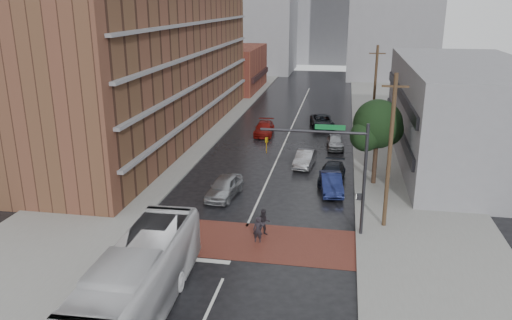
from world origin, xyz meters
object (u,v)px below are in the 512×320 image
(transit_bus, at_px, (136,284))
(car_parked_far, at_px, (335,142))
(car_travel_c, at_px, (264,128))
(car_parked_near, at_px, (331,183))
(pedestrian_a, at_px, (258,230))
(car_travel_b, at_px, (305,159))
(pedestrian_b, at_px, (264,223))
(suv_travel, at_px, (322,122))
(car_parked_mid, at_px, (332,173))
(car_travel_a, at_px, (224,187))

(transit_bus, relative_size, car_parked_far, 3.07)
(car_travel_c, xyz_separation_m, car_parked_near, (7.83, -16.28, 0.02))
(pedestrian_a, xyz_separation_m, car_parked_far, (4.10, 21.43, -0.13))
(transit_bus, height_order, car_travel_b, transit_bus)
(pedestrian_b, distance_m, car_travel_c, 24.82)
(pedestrian_b, bearing_deg, car_travel_b, 62.72)
(suv_travel, xyz_separation_m, car_parked_mid, (1.69, -18.04, -0.05))
(car_travel_b, bearing_deg, car_travel_c, 123.27)
(suv_travel, bearing_deg, car_travel_b, -103.14)
(car_parked_mid, bearing_deg, pedestrian_a, -104.89)
(car_travel_a, height_order, car_parked_mid, car_travel_a)
(transit_bus, xyz_separation_m, car_travel_b, (5.79, 23.65, -1.02))
(suv_travel, relative_size, car_parked_far, 1.32)
(pedestrian_a, relative_size, car_travel_a, 0.35)
(car_parked_mid, relative_size, car_parked_far, 1.18)
(transit_bus, distance_m, suv_travel, 38.72)
(car_travel_c, bearing_deg, car_travel_b, -65.72)
(car_travel_a, relative_size, car_travel_b, 1.09)
(transit_bus, bearing_deg, car_travel_b, 74.62)
(pedestrian_a, distance_m, car_parked_near, 10.07)
(transit_bus, bearing_deg, car_parked_far, 72.84)
(car_travel_a, distance_m, suv_travel, 23.68)
(pedestrian_a, bearing_deg, suv_travel, 85.41)
(car_travel_c, xyz_separation_m, suv_travel, (6.14, 4.22, 0.03))
(car_parked_mid, distance_m, car_parked_far, 9.77)
(car_parked_mid, bearing_deg, car_travel_c, 124.03)
(transit_bus, bearing_deg, car_travel_c, 87.57)
(car_travel_b, bearing_deg, pedestrian_a, -90.07)
(car_travel_a, height_order, car_travel_b, car_travel_a)
(car_travel_c, height_order, car_parked_near, car_parked_near)
(car_travel_a, relative_size, car_travel_c, 0.95)
(car_travel_b, distance_m, car_parked_near, 6.52)
(car_parked_near, bearing_deg, pedestrian_b, -122.66)
(car_travel_b, height_order, car_parked_far, car_travel_b)
(car_travel_c, xyz_separation_m, car_parked_mid, (7.83, -13.82, -0.02))
(car_travel_c, bearing_deg, pedestrian_a, -84.77)
(car_travel_b, relative_size, car_parked_mid, 0.89)
(car_travel_c, distance_m, car_parked_far, 8.82)
(pedestrian_a, relative_size, car_parked_mid, 0.34)
(pedestrian_b, distance_m, suv_travel, 28.80)
(car_travel_b, distance_m, car_parked_far, 6.71)
(car_travel_b, distance_m, suv_travel, 14.51)
(pedestrian_b, xyz_separation_m, car_travel_c, (-3.95, 24.50, -0.16))
(transit_bus, xyz_separation_m, car_travel_c, (0.47, 33.92, -1.01))
(car_travel_b, height_order, car_parked_mid, car_travel_b)
(pedestrian_a, bearing_deg, car_travel_c, 98.38)
(car_parked_far, bearing_deg, transit_bus, -109.37)
(car_travel_b, relative_size, car_travel_c, 0.87)
(car_travel_c, distance_m, car_parked_mid, 15.89)
(transit_bus, relative_size, pedestrian_a, 7.57)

